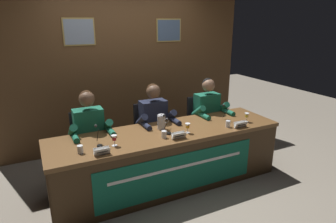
{
  "coord_description": "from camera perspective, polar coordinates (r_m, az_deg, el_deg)",
  "views": [
    {
      "loc": [
        -1.47,
        -3.01,
        2.05
      ],
      "look_at": [
        0.0,
        0.0,
        0.99
      ],
      "focal_mm": 30.78,
      "sensor_mm": 36.0,
      "label": 1
    }
  ],
  "objects": [
    {
      "name": "wall_back_panelled",
      "position": [
        4.83,
        -8.09,
        8.57
      ],
      "size": [
        4.14,
        0.14,
        2.6
      ],
      "color": "brown",
      "rests_on": "ground_plane"
    },
    {
      "name": "nameplate_center",
      "position": [
        3.35,
        2.1,
        -4.78
      ],
      "size": [
        0.17,
        0.06,
        0.08
      ],
      "color": "white",
      "rests_on": "conference_table"
    },
    {
      "name": "panelist_right",
      "position": [
        4.34,
        8.23,
        -0.35
      ],
      "size": [
        0.51,
        0.48,
        1.24
      ],
      "color": "black",
      "rests_on": "ground_plane"
    },
    {
      "name": "nameplate_right",
      "position": [
        3.81,
        14.16,
        -2.51
      ],
      "size": [
        0.18,
        0.06,
        0.08
      ],
      "color": "white",
      "rests_on": "conference_table"
    },
    {
      "name": "chair_left",
      "position": [
        3.98,
        -15.34,
        -6.78
      ],
      "size": [
        0.44,
        0.44,
        0.92
      ],
      "color": "black",
      "rests_on": "ground_plane"
    },
    {
      "name": "water_cup_right",
      "position": [
        3.79,
        11.79,
        -2.48
      ],
      "size": [
        0.06,
        0.06,
        0.08
      ],
      "color": "silver",
      "rests_on": "conference_table"
    },
    {
      "name": "panelist_left",
      "position": [
        3.69,
        -15.08,
        -4.04
      ],
      "size": [
        0.51,
        0.48,
        1.24
      ],
      "color": "black",
      "rests_on": "ground_plane"
    },
    {
      "name": "panelist_center",
      "position": [
        3.93,
        -2.46,
        -2.09
      ],
      "size": [
        0.51,
        0.48,
        1.24
      ],
      "color": "black",
      "rests_on": "ground_plane"
    },
    {
      "name": "water_cup_center",
      "position": [
        3.37,
        -0.79,
        -4.63
      ],
      "size": [
        0.06,
        0.06,
        0.08
      ],
      "color": "silver",
      "rests_on": "conference_table"
    },
    {
      "name": "microphone_right",
      "position": [
        4.0,
        11.56,
        -0.8
      ],
      "size": [
        0.06,
        0.17,
        0.22
      ],
      "color": "black",
      "rests_on": "conference_table"
    },
    {
      "name": "chair_center",
      "position": [
        4.2,
        -3.51,
        -4.82
      ],
      "size": [
        0.44,
        0.44,
        0.92
      ],
      "color": "black",
      "rests_on": "ground_plane"
    },
    {
      "name": "ground_plane",
      "position": [
        3.93,
        0.0,
        -13.83
      ],
      "size": [
        12.0,
        12.0,
        0.0
      ],
      "primitive_type": "plane",
      "color": "gray"
    },
    {
      "name": "water_pitcher_central",
      "position": [
        3.62,
        -1.29,
        -2.07
      ],
      "size": [
        0.15,
        0.1,
        0.21
      ],
      "color": "silver",
      "rests_on": "conference_table"
    },
    {
      "name": "water_cup_left",
      "position": [
        3.13,
        -16.98,
        -7.26
      ],
      "size": [
        0.06,
        0.06,
        0.08
      ],
      "color": "silver",
      "rests_on": "conference_table"
    },
    {
      "name": "juice_glass_center",
      "position": [
        3.51,
        3.91,
        -2.94
      ],
      "size": [
        0.06,
        0.06,
        0.12
      ],
      "color": "white",
      "rests_on": "conference_table"
    },
    {
      "name": "juice_glass_right",
      "position": [
        4.02,
        15.31,
        -0.81
      ],
      "size": [
        0.06,
        0.06,
        0.12
      ],
      "color": "white",
      "rests_on": "conference_table"
    },
    {
      "name": "chair_right",
      "position": [
        4.59,
        6.69,
        -2.95
      ],
      "size": [
        0.44,
        0.44,
        0.92
      ],
      "color": "black",
      "rests_on": "ground_plane"
    },
    {
      "name": "nameplate_left",
      "position": [
        3.04,
        -12.95,
        -7.68
      ],
      "size": [
        0.16,
        0.06,
        0.08
      ],
      "color": "white",
      "rests_on": "conference_table"
    },
    {
      "name": "conference_table",
      "position": [
        3.6,
        0.76,
        -7.87
      ],
      "size": [
        2.94,
        0.8,
        0.74
      ],
      "color": "brown",
      "rests_on": "ground_plane"
    },
    {
      "name": "microphone_left",
      "position": [
        3.25,
        -13.62,
        -5.33
      ],
      "size": [
        0.06,
        0.17,
        0.22
      ],
      "color": "black",
      "rests_on": "conference_table"
    },
    {
      "name": "microphone_center",
      "position": [
        3.5,
        -0.18,
        -3.15
      ],
      "size": [
        0.06,
        0.17,
        0.22
      ],
      "color": "black",
      "rests_on": "conference_table"
    },
    {
      "name": "juice_glass_left",
      "position": [
        3.2,
        -10.62,
        -5.27
      ],
      "size": [
        0.06,
        0.06,
        0.12
      ],
      "color": "white",
      "rests_on": "conference_table"
    }
  ]
}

